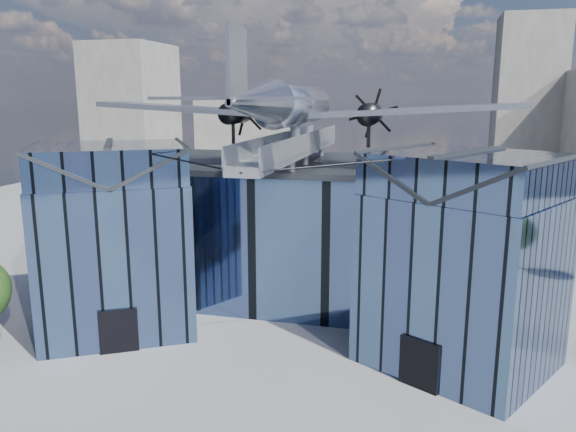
# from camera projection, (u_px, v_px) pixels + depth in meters

# --- Properties ---
(ground_plane) EXTENTS (120.00, 120.00, 0.00)m
(ground_plane) POSITION_uv_depth(u_px,v_px,m) (280.00, 335.00, 34.94)
(ground_plane) COLOR gray
(museum) EXTENTS (32.88, 24.50, 17.60)m
(museum) POSITION_uv_depth(u_px,v_px,m) (301.00, 228.00, 39.31)
(museum) COLOR #415A85
(museum) RESTS_ON ground
(bg_towers) EXTENTS (77.00, 24.50, 26.00)m
(bg_towers) POSITION_uv_depth(u_px,v_px,m) (380.00, 129.00, 80.42)
(bg_towers) COLOR gray
(bg_towers) RESTS_ON ground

